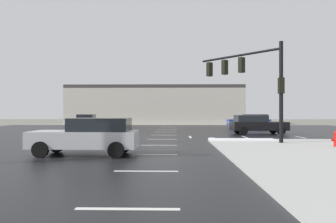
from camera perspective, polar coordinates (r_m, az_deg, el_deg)
name	(u,v)px	position (r m, az deg, el deg)	size (l,w,h in m)	color
ground_plane	(163,137)	(24.35, -0.88, -4.46)	(120.00, 120.00, 0.00)	slate
road_asphalt	(163,137)	(24.35, -0.88, -4.43)	(44.00, 44.00, 0.02)	black
snow_strip_curbside	(242,140)	(20.74, 12.68, -4.75)	(4.00, 1.60, 0.06)	white
lane_markings	(180,139)	(22.96, 2.01, -4.67)	(36.15, 36.15, 0.01)	silver
traffic_signal_mast	(250,75)	(20.92, 14.01, 6.10)	(4.16, 4.95, 5.69)	black
fire_hydrant	(336,139)	(18.44, 27.00, -4.19)	(0.48, 0.26, 0.79)	red
strip_building_background	(156,105)	(51.45, -2.15, 1.10)	(26.21, 8.00, 5.82)	beige
sedan_black	(257,124)	(28.24, 15.01, -2.12)	(4.63, 2.27, 1.58)	black
sedan_blue	(250,121)	(37.53, 13.92, -1.61)	(4.58, 2.12, 1.58)	navy
sedan_silver	(89,136)	(14.55, -13.50, -4.05)	(4.56, 2.06, 1.58)	#B7BABF
sedan_navy	(87,121)	(36.71, -13.74, -1.64)	(2.37, 4.66, 1.58)	#141E47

